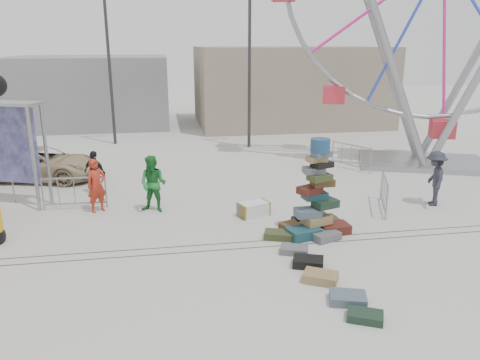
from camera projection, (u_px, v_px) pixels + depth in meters
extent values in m
plane|color=#9E9E99|center=(228.00, 260.00, 11.79)|extent=(90.00, 90.00, 0.00)
cube|color=#47443F|center=(224.00, 250.00, 12.35)|extent=(40.00, 0.04, 0.01)
cube|color=#47443F|center=(222.00, 244.00, 12.73)|extent=(40.00, 0.04, 0.01)
cube|color=gray|center=(289.00, 86.00, 31.11)|extent=(12.00, 8.00, 5.00)
cube|color=gray|center=(91.00, 91.00, 31.01)|extent=(10.00, 8.00, 4.40)
cylinder|color=#2D2D30|center=(249.00, 69.00, 23.43)|extent=(0.16, 0.16, 8.00)
cylinder|color=#2D2D30|center=(110.00, 68.00, 24.20)|extent=(0.16, 0.16, 8.00)
cube|color=#1B4551|center=(304.00, 233.00, 13.09)|extent=(1.03, 0.83, 0.29)
cube|color=#511C15|center=(334.00, 228.00, 13.45)|extent=(0.88, 0.64, 0.27)
cube|color=#4B3418|center=(294.00, 227.00, 13.59)|extent=(0.94, 0.81, 0.25)
cube|color=#374120|center=(324.00, 221.00, 13.95)|extent=(0.88, 0.67, 0.27)
cube|color=slate|center=(325.00, 236.00, 12.98)|extent=(0.90, 0.76, 0.22)
cube|color=black|center=(305.00, 222.00, 13.97)|extent=(0.79, 0.58, 0.25)
cube|color=#957A4B|center=(317.00, 219.00, 13.34)|extent=(0.91, 0.75, 0.25)
cube|color=#4B5D6C|center=(308.00, 213.00, 13.20)|extent=(0.73, 0.51, 0.22)
cube|color=#1B3023|center=(325.00, 203.00, 13.28)|extent=(0.81, 0.67, 0.22)
cube|color=#1B4551|center=(315.00, 195.00, 13.30)|extent=(0.74, 0.55, 0.20)
cube|color=#511C15|center=(310.00, 190.00, 13.12)|extent=(0.78, 0.69, 0.20)
cube|color=#4B3418|center=(323.00, 182.00, 13.15)|extent=(0.64, 0.46, 0.20)
cube|color=#374120|center=(320.00, 177.00, 12.93)|extent=(0.73, 0.60, 0.18)
cube|color=slate|center=(314.00, 170.00, 12.97)|extent=(0.58, 0.40, 0.18)
cube|color=black|center=(322.00, 164.00, 12.92)|extent=(0.66, 0.55, 0.16)
cube|color=#957A4B|center=(317.00, 159.00, 12.87)|extent=(0.58, 0.42, 0.16)
cube|color=#4B5D6C|center=(322.00, 154.00, 12.78)|extent=(0.60, 0.51, 0.13)
cylinder|color=navy|center=(320.00, 145.00, 12.73)|extent=(0.54, 0.54, 0.36)
cube|color=gray|center=(422.00, 162.00, 20.98)|extent=(6.16, 4.91, 0.21)
cylinder|color=gray|center=(393.00, 67.00, 19.20)|extent=(3.61, 1.62, 8.71)
cylinder|color=gray|center=(388.00, 65.00, 21.02)|extent=(3.61, 1.62, 8.71)
cylinder|color=gray|center=(470.00, 66.00, 20.38)|extent=(3.61, 1.62, 8.71)
cube|color=#BB2835|center=(425.00, 129.00, 20.55)|extent=(1.25, 1.25, 0.75)
cylinder|color=gray|center=(40.00, 157.00, 15.09)|extent=(0.11, 0.11, 3.42)
cube|color=navy|center=(8.00, 145.00, 15.23)|extent=(2.02, 0.84, 2.51)
cube|color=silver|center=(253.00, 209.00, 14.73)|extent=(1.06, 0.83, 0.43)
cube|color=#374120|center=(279.00, 235.00, 13.06)|extent=(0.90, 0.71, 0.20)
cube|color=slate|center=(294.00, 250.00, 12.15)|extent=(0.82, 0.68, 0.18)
cube|color=black|center=(308.00, 262.00, 11.42)|extent=(0.86, 0.73, 0.22)
cube|color=#957A4B|center=(321.00, 277.00, 10.69)|extent=(0.91, 0.81, 0.22)
cube|color=#4B5D6C|center=(348.00, 298.00, 9.83)|extent=(0.88, 0.74, 0.20)
cube|color=#1B3023|center=(365.00, 316.00, 9.21)|extent=(0.81, 0.69, 0.17)
imported|color=#A22917|center=(97.00, 186.00, 14.94)|extent=(0.76, 0.68, 1.74)
imported|color=#1B6F2A|center=(153.00, 184.00, 14.93)|extent=(1.10, 0.99, 1.84)
imported|color=black|center=(95.00, 172.00, 16.78)|extent=(0.98, 0.83, 1.57)
imported|color=#22232E|center=(435.00, 178.00, 15.54)|extent=(1.06, 1.36, 1.85)
imported|color=tan|center=(42.00, 164.00, 18.56)|extent=(4.95, 3.16, 1.27)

